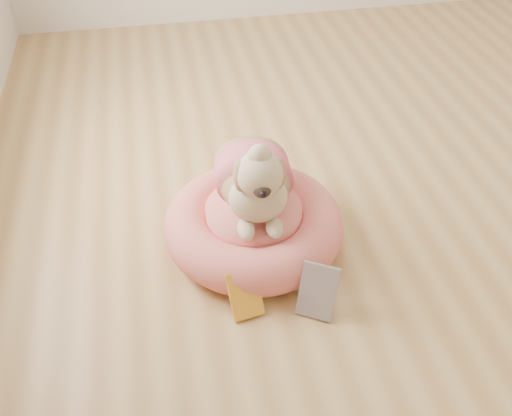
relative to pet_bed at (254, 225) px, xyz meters
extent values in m
plane|color=#AA7E47|center=(0.75, 0.17, -0.09)|extent=(4.50, 4.50, 0.00)
cylinder|color=#DB6755|center=(0.00, 0.00, -0.04)|extent=(0.55, 0.55, 0.11)
torus|color=#DB6755|center=(0.00, 0.00, 0.00)|extent=(0.76, 0.76, 0.19)
cylinder|color=#DB6755|center=(0.00, 0.00, 0.05)|extent=(0.40, 0.40, 0.10)
cube|color=yellow|center=(-0.10, -0.36, -0.01)|extent=(0.14, 0.14, 0.16)
cube|color=silver|center=(0.16, -0.41, 0.01)|extent=(0.17, 0.16, 0.20)
camera|label=1|loc=(-0.33, -1.75, 1.62)|focal=40.00mm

